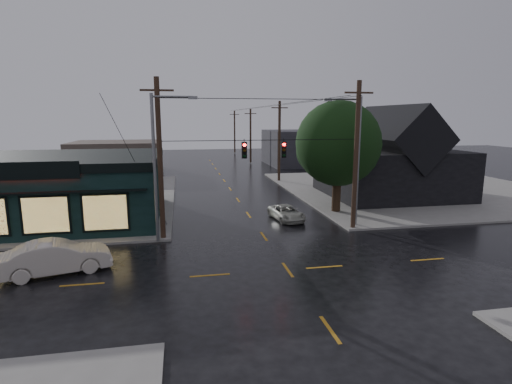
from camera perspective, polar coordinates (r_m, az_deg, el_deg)
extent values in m
plane|color=black|center=(21.05, 4.53, -11.01)|extent=(160.00, 160.00, 0.00)
cube|color=slate|center=(42.27, -30.97, -1.37)|extent=(28.00, 28.00, 0.15)
cube|color=slate|center=(46.96, 21.95, 0.45)|extent=(28.00, 28.00, 0.15)
cube|color=black|center=(33.77, -27.38, 0.05)|extent=(16.00, 12.00, 4.20)
cube|color=black|center=(33.46, -27.73, 4.10)|extent=(16.30, 12.30, 0.60)
cube|color=#FF1E14|center=(27.71, -31.31, 2.55)|extent=(7.00, 0.16, 0.90)
cube|color=black|center=(41.52, 18.56, 2.67)|extent=(12.00, 11.00, 4.50)
cylinder|color=black|center=(33.21, 11.44, 0.71)|extent=(0.70, 0.70, 4.00)
sphere|color=black|center=(32.80, 11.67, 6.81)|extent=(6.84, 6.84, 6.84)
cylinder|color=black|center=(25.93, 0.94, 7.42)|extent=(13.00, 0.04, 0.04)
cube|color=#41342F|center=(59.76, -19.19, 4.72)|extent=(12.00, 10.00, 4.40)
cube|color=#26262B|center=(67.48, 7.68, 6.33)|extent=(14.00, 12.00, 5.60)
imported|color=beige|center=(22.60, -26.58, -8.34)|extent=(5.41, 3.13, 1.69)
imported|color=#A3A497|center=(30.62, 4.38, -3.00)|extent=(2.36, 4.20, 1.11)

